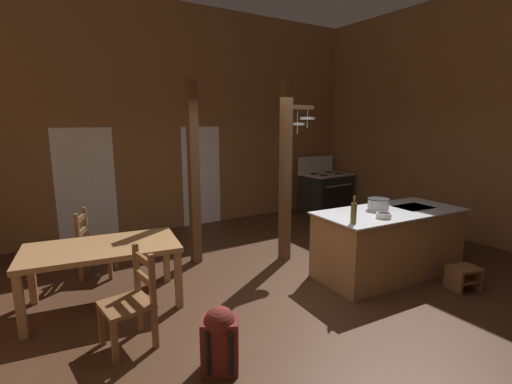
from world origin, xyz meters
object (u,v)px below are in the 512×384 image
at_px(kitchen_island, 388,242).
at_px(stove_range, 325,192).
at_px(backpack, 220,337).
at_px(bottle_tall_on_counter, 354,213).
at_px(ladderback_chair_near_window, 132,301).
at_px(step_stool, 463,276).
at_px(ladderback_chair_by_post, 94,245).
at_px(mixing_bowl_on_counter, 384,215).
at_px(stockpot_on_counter, 378,204).
at_px(dining_table, 102,253).

height_order(kitchen_island, stove_range, stove_range).
height_order(backpack, bottle_tall_on_counter, bottle_tall_on_counter).
height_order(ladderback_chair_near_window, bottle_tall_on_counter, bottle_tall_on_counter).
height_order(step_stool, bottle_tall_on_counter, bottle_tall_on_counter).
bearing_deg(ladderback_chair_near_window, ladderback_chair_by_post, 91.29).
bearing_deg(mixing_bowl_on_counter, ladderback_chair_near_window, 172.67).
distance_m(step_stool, ladderback_chair_near_window, 4.09).
bearing_deg(ladderback_chair_near_window, kitchen_island, -2.91).
relative_size(ladderback_chair_by_post, backpack, 1.59).
bearing_deg(ladderback_chair_near_window, stockpot_on_counter, -1.01).
xyz_separation_m(stove_range, bottle_tall_on_counter, (-2.73, -3.43, 0.58)).
bearing_deg(step_stool, stockpot_on_counter, 118.69).
bearing_deg(backpack, ladderback_chair_by_post, 101.99).
xyz_separation_m(kitchen_island, bottle_tall_on_counter, (-0.95, -0.20, 0.60)).
xyz_separation_m(step_stool, stockpot_on_counter, (-0.54, 0.99, 0.83)).
bearing_deg(mixing_bowl_on_counter, ladderback_chair_by_post, 142.93).
xyz_separation_m(ladderback_chair_by_post, stockpot_on_counter, (3.45, -2.04, 0.56)).
relative_size(stove_range, dining_table, 0.73).
relative_size(step_stool, ladderback_chair_by_post, 0.44).
bearing_deg(backpack, ladderback_chair_near_window, 124.42).
xyz_separation_m(mixing_bowl_on_counter, bottle_tall_on_counter, (-0.53, 0.02, 0.10)).
bearing_deg(kitchen_island, dining_table, 162.27).
relative_size(step_stool, mixing_bowl_on_counter, 2.20).
xyz_separation_m(stove_range, backpack, (-4.75, -3.85, -0.17)).
bearing_deg(ladderback_chair_by_post, kitchen_island, -31.17).
bearing_deg(stove_range, step_stool, -108.33).
height_order(ladderback_chair_by_post, mixing_bowl_on_counter, mixing_bowl_on_counter).
distance_m(step_stool, dining_table, 4.53).
bearing_deg(step_stool, dining_table, 153.36).
bearing_deg(dining_table, stockpot_on_counter, -16.52).
height_order(backpack, mixing_bowl_on_counter, mixing_bowl_on_counter).
xyz_separation_m(dining_table, backpack, (0.63, -1.77, -0.34)).
relative_size(kitchen_island, stove_range, 1.68).
distance_m(stove_range, mixing_bowl_on_counter, 4.12).
relative_size(ladderback_chair_near_window, mixing_bowl_on_counter, 4.99).
height_order(kitchen_island, dining_table, kitchen_island).
distance_m(kitchen_island, bottle_tall_on_counter, 1.14).
bearing_deg(step_stool, ladderback_chair_near_window, 165.15).
xyz_separation_m(dining_table, mixing_bowl_on_counter, (3.19, -1.37, 0.31)).
relative_size(kitchen_island, step_stool, 5.30).
relative_size(stove_range, bottle_tall_on_counter, 3.86).
height_order(ladderback_chair_near_window, mixing_bowl_on_counter, mixing_bowl_on_counter).
bearing_deg(ladderback_chair_by_post, bottle_tall_on_counter, -41.98).
height_order(kitchen_island, mixing_bowl_on_counter, mixing_bowl_on_counter).
height_order(mixing_bowl_on_counter, bottle_tall_on_counter, bottle_tall_on_counter).
height_order(dining_table, backpack, dining_table).
height_order(dining_table, mixing_bowl_on_counter, mixing_bowl_on_counter).
xyz_separation_m(stove_range, mixing_bowl_on_counter, (-2.20, -3.45, 0.48)).
bearing_deg(kitchen_island, bottle_tall_on_counter, -168.26).
bearing_deg(mixing_bowl_on_counter, stockpot_on_counter, 48.54).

